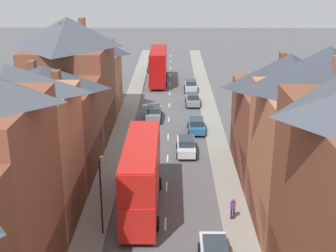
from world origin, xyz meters
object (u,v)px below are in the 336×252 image
(double_decker_bus_lead, at_px, (158,66))
(car_mid_white, at_px, (186,145))
(pedestrian_mid_left, at_px, (233,208))
(car_near_silver, at_px, (196,125))
(car_far_grey, at_px, (191,86))
(car_near_blue, at_px, (193,99))
(street_lamp, at_px, (101,191))
(car_mid_black, at_px, (153,66))
(double_decker_bus_mid_street, at_px, (141,175))
(car_parked_right_a, at_px, (154,113))

(double_decker_bus_lead, height_order, car_mid_white, double_decker_bus_lead)
(pedestrian_mid_left, bearing_deg, car_near_silver, 95.17)
(double_decker_bus_lead, distance_m, car_far_grey, 7.22)
(car_near_blue, height_order, pedestrian_mid_left, pedestrian_mid_left)
(double_decker_bus_lead, relative_size, street_lamp, 1.96)
(car_near_silver, distance_m, pedestrian_mid_left, 19.12)
(street_lamp, bearing_deg, car_mid_black, 88.76)
(car_mid_black, xyz_separation_m, car_far_grey, (6.20, -14.29, 0.01))
(double_decker_bus_mid_street, bearing_deg, car_near_silver, 74.20)
(double_decker_bus_lead, relative_size, car_far_grey, 2.74)
(double_decker_bus_lead, height_order, car_near_blue, double_decker_bus_lead)
(car_near_silver, height_order, car_mid_black, car_mid_black)
(car_mid_white, xyz_separation_m, street_lamp, (-6.05, -14.60, 2.40))
(car_near_silver, bearing_deg, double_decker_bus_mid_street, -105.80)
(car_near_blue, xyz_separation_m, car_far_grey, (-0.00, 7.17, 0.03))
(car_parked_right_a, xyz_separation_m, pedestrian_mid_left, (6.62, -23.42, 0.18))
(double_decker_bus_mid_street, xyz_separation_m, car_far_grey, (4.91, 35.14, -1.98))
(car_near_silver, relative_size, street_lamp, 0.77)
(car_far_grey, bearing_deg, car_mid_black, 113.46)
(car_mid_black, height_order, street_lamp, street_lamp)
(double_decker_bus_mid_street, height_order, car_near_blue, double_decker_bus_mid_street)
(street_lamp, bearing_deg, car_near_silver, 70.63)
(car_mid_white, bearing_deg, car_near_blue, 85.61)
(car_near_silver, distance_m, car_far_grey, 17.79)
(car_near_blue, height_order, car_far_grey, car_far_grey)
(car_near_blue, bearing_deg, car_far_grey, 90.00)
(car_near_blue, relative_size, car_mid_white, 0.97)
(double_decker_bus_mid_street, bearing_deg, car_near_blue, 80.05)
(car_parked_right_a, distance_m, car_mid_white, 11.28)
(car_parked_right_a, distance_m, car_mid_black, 27.73)
(car_mid_white, height_order, street_lamp, street_lamp)
(double_decker_bus_lead, height_order, street_lamp, street_lamp)
(street_lamp, bearing_deg, car_far_grey, 79.25)
(double_decker_bus_lead, relative_size, car_mid_white, 2.42)
(car_mid_white, bearing_deg, car_parked_right_a, 108.62)
(car_mid_white, bearing_deg, double_decker_bus_lead, 97.09)
(pedestrian_mid_left, bearing_deg, car_mid_white, 103.35)
(car_mid_white, relative_size, pedestrian_mid_left, 2.77)
(double_decker_bus_mid_street, bearing_deg, car_mid_white, 71.90)
(car_far_grey, xyz_separation_m, street_lamp, (-7.35, -38.70, 2.41))
(car_near_blue, xyz_separation_m, car_parked_right_a, (-4.90, -6.25, 0.05))
(double_decker_bus_lead, xyz_separation_m, car_parked_right_a, (0.01, -18.33, -1.97))
(car_near_silver, distance_m, street_lamp, 22.29)
(car_mid_black, height_order, car_far_grey, car_far_grey)
(double_decker_bus_lead, xyz_separation_m, car_near_blue, (4.91, -12.08, -2.01))
(double_decker_bus_mid_street, xyz_separation_m, car_mid_white, (3.61, 11.04, -1.97))
(street_lamp, bearing_deg, car_parked_right_a, 84.46)
(car_near_silver, relative_size, car_mid_white, 0.95)
(pedestrian_mid_left, height_order, street_lamp, street_lamp)
(double_decker_bus_lead, xyz_separation_m, double_decker_bus_mid_street, (0.00, -40.06, 0.00))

